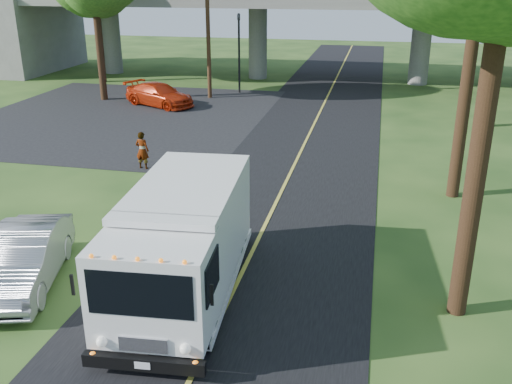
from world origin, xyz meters
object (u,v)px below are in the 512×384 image
(traffic_signal, at_px, (239,45))
(pedestrian, at_px, (142,150))
(utility_pole, at_px, (208,25))
(silver_sedan, at_px, (24,259))
(red_sedan, at_px, (159,95))
(step_van, at_px, (183,240))

(traffic_signal, distance_m, pedestrian, 16.68)
(utility_pole, height_order, silver_sedan, utility_pole)
(traffic_signal, bearing_deg, red_sedan, -127.78)
(step_van, xyz_separation_m, red_sedan, (-8.68, 20.71, -0.85))
(step_van, bearing_deg, traffic_signal, 96.31)
(red_sedan, bearing_deg, pedestrian, -137.90)
(traffic_signal, relative_size, pedestrian, 3.27)
(silver_sedan, height_order, pedestrian, pedestrian)
(pedestrian, bearing_deg, red_sedan, -66.53)
(pedestrian, bearing_deg, step_van, 123.97)
(step_van, relative_size, silver_sedan, 1.54)
(utility_pole, xyz_separation_m, silver_sedan, (2.10, -24.00, -3.86))
(pedestrian, bearing_deg, traffic_signal, -84.79)
(pedestrian, bearing_deg, silver_sedan, 99.79)
(step_van, relative_size, pedestrian, 4.33)
(traffic_signal, distance_m, red_sedan, 6.75)
(red_sedan, bearing_deg, utility_pole, -14.19)
(traffic_signal, height_order, red_sedan, traffic_signal)
(step_van, bearing_deg, pedestrian, 114.01)
(silver_sedan, bearing_deg, utility_pole, 78.85)
(traffic_signal, height_order, step_van, traffic_signal)
(utility_pole, relative_size, red_sedan, 1.91)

